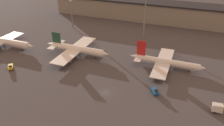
% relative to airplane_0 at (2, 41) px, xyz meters
% --- Properties ---
extents(ground, '(600.00, 600.00, 0.00)m').
position_rel_airplane_0_xyz_m(ground, '(77.32, -20.44, -3.58)').
color(ground, '#423F44').
extents(terminal_building, '(173.72, 20.24, 15.68)m').
position_rel_airplane_0_xyz_m(terminal_building, '(77.32, 84.55, 4.32)').
color(terminal_building, gray).
rests_on(terminal_building, ground).
extents(airplane_0, '(46.33, 32.45, 12.71)m').
position_rel_airplane_0_xyz_m(airplane_0, '(0.00, 0.00, 0.00)').
color(airplane_0, silver).
rests_on(airplane_0, ground).
extents(airplane_1, '(39.47, 37.96, 11.92)m').
position_rel_airplane_0_xyz_m(airplane_1, '(48.05, 6.85, -0.10)').
color(airplane_1, white).
rests_on(airplane_1, ground).
extents(airplane_2, '(39.09, 33.41, 12.69)m').
position_rel_airplane_0_xyz_m(airplane_2, '(97.52, 10.89, -0.58)').
color(airplane_2, silver).
rests_on(airplane_2, ground).
extents(service_vehicle_1, '(6.24, 2.74, 3.74)m').
position_rel_airplane_0_xyz_m(service_vehicle_1, '(122.47, -16.39, -1.53)').
color(service_vehicle_1, gold).
rests_on(service_vehicle_1, ground).
extents(service_vehicle_2, '(4.90, 5.04, 2.71)m').
position_rel_airplane_0_xyz_m(service_vehicle_2, '(24.57, -19.76, -2.31)').
color(service_vehicle_2, gold).
rests_on(service_vehicle_2, ground).
extents(service_vehicle_3, '(4.01, 5.00, 2.74)m').
position_rel_airplane_0_xyz_m(service_vehicle_3, '(97.36, -13.35, -2.30)').
color(service_vehicle_3, '#195199').
rests_on(service_vehicle_3, ground).
extents(lamp_post_0, '(1.80, 1.80, 21.16)m').
position_rel_airplane_0_xyz_m(lamp_post_0, '(22.09, 46.46, 10.18)').
color(lamp_post_0, slate).
rests_on(lamp_post_0, ground).
extents(lamp_post_1, '(1.80, 1.80, 28.90)m').
position_rel_airplane_0_xyz_m(lamp_post_1, '(77.09, 46.46, 14.45)').
color(lamp_post_1, slate).
rests_on(lamp_post_1, ground).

